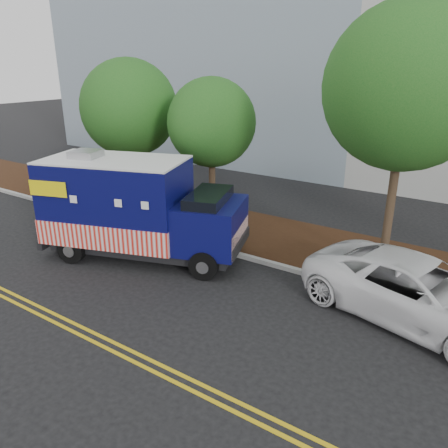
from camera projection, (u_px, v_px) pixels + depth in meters
The scene contains 11 objects.
ground at pixel (168, 258), 15.06m from camera, with size 120.00×120.00×0.00m, color black.
curb at pixel (193, 242), 16.12m from camera, with size 120.00×0.18×0.15m, color #9E9E99.
mulch_strip at pixel (225, 226), 17.76m from camera, with size 120.00×4.00×0.15m, color black.
centerline_near at pixel (59, 316), 11.59m from camera, with size 120.00×0.10×0.01m, color gold.
centerline_far at pixel (51, 320), 11.40m from camera, with size 120.00×0.10×0.01m, color gold.
tree_a at pixel (129, 108), 18.79m from camera, with size 4.16×4.16×6.54m.
tree_b at pixel (212, 123), 16.71m from camera, with size 3.41×3.41×5.86m.
tree_c at pixel (407, 88), 12.03m from camera, with size 4.65×4.65×8.02m.
sign_post at pixel (171, 202), 16.97m from camera, with size 0.06×0.06×2.40m, color #473828.
food_truck at pixel (134, 211), 14.72m from camera, with size 7.22×4.50×3.59m.
white_car at pixel (418, 291), 11.19m from camera, with size 2.72×5.91×1.64m, color white.
Camera 1 is at (9.21, -10.32, 6.37)m, focal length 35.00 mm.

